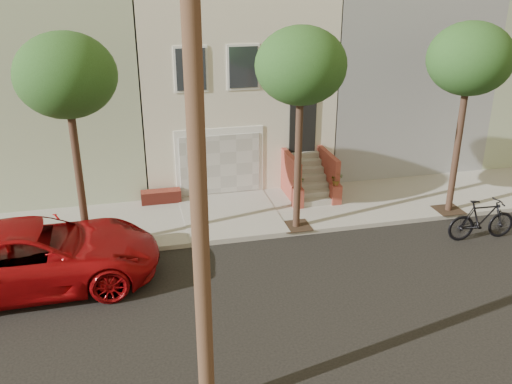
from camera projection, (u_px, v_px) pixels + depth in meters
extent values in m
plane|color=black|center=(304.00, 300.00, 14.28)|extent=(90.00, 90.00, 0.00)
cube|color=gray|center=(256.00, 213.00, 19.06)|extent=(40.00, 3.70, 0.15)
cube|color=beige|center=(223.00, 78.00, 22.95)|extent=(7.00, 8.00, 7.00)
cube|color=#9EAD8C|center=(51.00, 85.00, 21.49)|extent=(6.50, 8.00, 7.00)
cube|color=gray|center=(375.00, 71.00, 24.42)|extent=(6.50, 8.00, 7.00)
cube|color=#9EAD8C|center=(504.00, 65.00, 25.81)|extent=(6.50, 8.00, 7.00)
cube|color=silver|center=(220.00, 161.00, 20.04)|extent=(3.20, 0.12, 2.50)
cube|color=#B4B3AF|center=(220.00, 164.00, 20.02)|extent=(2.90, 0.06, 2.20)
cube|color=gray|center=(230.00, 213.00, 18.83)|extent=(3.20, 3.70, 0.02)
cube|color=maroon|center=(161.00, 196.00, 19.67)|extent=(1.40, 0.45, 0.44)
cube|color=black|center=(303.00, 126.00, 20.22)|extent=(1.00, 0.06, 2.00)
cube|color=#3F4751|center=(191.00, 69.00, 18.53)|extent=(1.00, 0.06, 1.40)
cube|color=silver|center=(191.00, 69.00, 18.54)|extent=(1.15, 0.05, 1.55)
cube|color=#3F4751|center=(243.00, 67.00, 18.91)|extent=(1.00, 0.06, 1.40)
cube|color=silver|center=(243.00, 67.00, 18.93)|extent=(1.15, 0.05, 1.55)
cube|color=#3F4751|center=(294.00, 65.00, 19.30)|extent=(1.00, 0.06, 1.40)
cube|color=silver|center=(294.00, 65.00, 19.32)|extent=(1.15, 0.05, 1.55)
cube|color=gray|center=(316.00, 202.00, 19.49)|extent=(1.20, 0.28, 0.20)
cube|color=gray|center=(314.00, 194.00, 19.67)|extent=(1.20, 0.28, 0.20)
cube|color=gray|center=(312.00, 186.00, 19.84)|extent=(1.20, 0.28, 0.20)
cube|color=gray|center=(309.00, 178.00, 20.02)|extent=(1.20, 0.28, 0.20)
cube|color=gray|center=(307.00, 170.00, 20.19)|extent=(1.20, 0.28, 0.20)
cube|color=gray|center=(305.00, 163.00, 20.37)|extent=(1.20, 0.28, 0.20)
cube|color=gray|center=(303.00, 155.00, 20.54)|extent=(1.20, 0.28, 0.20)
cube|color=brown|center=(291.00, 177.00, 19.83)|extent=(0.18, 1.96, 1.60)
cube|color=brown|center=(328.00, 174.00, 20.13)|extent=(0.18, 1.96, 1.60)
cube|color=brown|center=(298.00, 198.00, 19.21)|extent=(0.35, 0.35, 0.70)
imported|color=#1E3F16|center=(298.00, 182.00, 18.99)|extent=(0.40, 0.35, 0.45)
cube|color=brown|center=(336.00, 194.00, 19.51)|extent=(0.35, 0.35, 0.70)
imported|color=#1E3F16|center=(337.00, 179.00, 19.29)|extent=(0.41, 0.35, 0.45)
cube|color=#2D2116|center=(88.00, 248.00, 16.54)|extent=(0.90, 0.90, 0.02)
cylinder|color=#312116|center=(80.00, 183.00, 15.74)|extent=(0.22, 0.22, 4.20)
ellipsoid|color=#1E3F16|center=(66.00, 75.00, 14.58)|extent=(2.70, 2.57, 2.29)
cube|color=#2D2116|center=(296.00, 226.00, 17.94)|extent=(0.90, 0.90, 0.02)
cylinder|color=#312116|center=(298.00, 165.00, 17.14)|extent=(0.22, 0.22, 4.20)
ellipsoid|color=#1E3F16|center=(301.00, 66.00, 15.98)|extent=(2.70, 2.57, 2.29)
cube|color=#2D2116|center=(448.00, 210.00, 19.12)|extent=(0.90, 0.90, 0.02)
cylinder|color=#312116|center=(457.00, 152.00, 18.32)|extent=(0.22, 0.22, 4.20)
ellipsoid|color=#1E3F16|center=(470.00, 59.00, 17.16)|extent=(2.70, 2.57, 2.29)
cylinder|color=#402A1E|center=(197.00, 168.00, 8.85)|extent=(0.30, 0.30, 10.00)
imported|color=#94090C|center=(36.00, 256.00, 14.59)|extent=(6.52, 3.13, 1.79)
imported|color=black|center=(482.00, 219.00, 17.18)|extent=(2.25, 0.73, 1.34)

